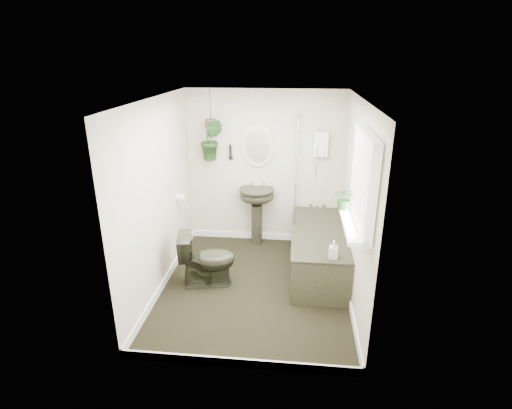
# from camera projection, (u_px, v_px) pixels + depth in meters

# --- Properties ---
(floor) EXTENTS (2.30, 2.80, 0.02)m
(floor) POSITION_uv_depth(u_px,v_px,m) (255.00, 287.00, 5.03)
(floor) COLOR #2A2816
(floor) RESTS_ON ground
(ceiling) EXTENTS (2.30, 2.80, 0.02)m
(ceiling) POSITION_uv_depth(u_px,v_px,m) (255.00, 98.00, 4.21)
(ceiling) COLOR white
(ceiling) RESTS_ON ground
(wall_back) EXTENTS (2.30, 0.02, 2.30)m
(wall_back) POSITION_uv_depth(u_px,v_px,m) (265.00, 168.00, 5.93)
(wall_back) COLOR beige
(wall_back) RESTS_ON ground
(wall_front) EXTENTS (2.30, 0.02, 2.30)m
(wall_front) POSITION_uv_depth(u_px,v_px,m) (237.00, 259.00, 3.31)
(wall_front) COLOR beige
(wall_front) RESTS_ON ground
(wall_left) EXTENTS (0.02, 2.80, 2.30)m
(wall_left) POSITION_uv_depth(u_px,v_px,m) (158.00, 197.00, 4.74)
(wall_left) COLOR beige
(wall_left) RESTS_ON ground
(wall_right) EXTENTS (0.02, 2.80, 2.30)m
(wall_right) POSITION_uv_depth(u_px,v_px,m) (356.00, 205.00, 4.51)
(wall_right) COLOR beige
(wall_right) RESTS_ON ground
(skirting) EXTENTS (2.30, 2.80, 0.10)m
(skirting) POSITION_uv_depth(u_px,v_px,m) (255.00, 283.00, 5.01)
(skirting) COLOR white
(skirting) RESTS_ON floor
(bathtub) EXTENTS (0.72, 1.72, 0.58)m
(bathtub) POSITION_uv_depth(u_px,v_px,m) (318.00, 251.00, 5.32)
(bathtub) COLOR black
(bathtub) RESTS_ON floor
(bath_screen) EXTENTS (0.04, 0.72, 1.40)m
(bath_screen) POSITION_uv_depth(u_px,v_px,m) (297.00, 168.00, 5.45)
(bath_screen) COLOR silver
(bath_screen) RESTS_ON bathtub
(shower_box) EXTENTS (0.20, 0.10, 0.35)m
(shower_box) POSITION_uv_depth(u_px,v_px,m) (321.00, 144.00, 5.65)
(shower_box) COLOR white
(shower_box) RESTS_ON wall_back
(oval_mirror) EXTENTS (0.46, 0.03, 0.62)m
(oval_mirror) POSITION_uv_depth(u_px,v_px,m) (258.00, 146.00, 5.78)
(oval_mirror) COLOR beige
(oval_mirror) RESTS_ON wall_back
(wall_sconce) EXTENTS (0.04, 0.04, 0.22)m
(wall_sconce) POSITION_uv_depth(u_px,v_px,m) (231.00, 152.00, 5.85)
(wall_sconce) COLOR black
(wall_sconce) RESTS_ON wall_back
(toilet_roll_holder) EXTENTS (0.11, 0.11, 0.11)m
(toilet_roll_holder) POSITION_uv_depth(u_px,v_px,m) (181.00, 198.00, 5.47)
(toilet_roll_holder) COLOR white
(toilet_roll_holder) RESTS_ON wall_left
(window_recess) EXTENTS (0.08, 1.00, 0.90)m
(window_recess) POSITION_uv_depth(u_px,v_px,m) (363.00, 181.00, 3.69)
(window_recess) COLOR white
(window_recess) RESTS_ON wall_right
(window_sill) EXTENTS (0.18, 1.00, 0.04)m
(window_sill) POSITION_uv_depth(u_px,v_px,m) (352.00, 222.00, 3.84)
(window_sill) COLOR white
(window_sill) RESTS_ON wall_right
(window_blinds) EXTENTS (0.01, 0.86, 0.76)m
(window_blinds) POSITION_uv_depth(u_px,v_px,m) (359.00, 181.00, 3.69)
(window_blinds) COLOR white
(window_blinds) RESTS_ON wall_right
(toilet) EXTENTS (0.75, 0.52, 0.70)m
(toilet) POSITION_uv_depth(u_px,v_px,m) (207.00, 259.00, 4.97)
(toilet) COLOR black
(toilet) RESTS_ON floor
(pedestal_sink) EXTENTS (0.55, 0.47, 0.89)m
(pedestal_sink) POSITION_uv_depth(u_px,v_px,m) (257.00, 216.00, 6.04)
(pedestal_sink) COLOR black
(pedestal_sink) RESTS_ON floor
(sill_plant) EXTENTS (0.26, 0.24, 0.23)m
(sill_plant) POSITION_uv_depth(u_px,v_px,m) (345.00, 198.00, 4.08)
(sill_plant) COLOR black
(sill_plant) RESTS_ON window_sill
(hanging_plant) EXTENTS (0.35, 0.29, 0.59)m
(hanging_plant) POSITION_uv_depth(u_px,v_px,m) (212.00, 140.00, 5.70)
(hanging_plant) COLOR black
(hanging_plant) RESTS_ON ceiling
(soap_bottle) EXTENTS (0.10, 0.10, 0.21)m
(soap_bottle) POSITION_uv_depth(u_px,v_px,m) (333.00, 250.00, 4.49)
(soap_bottle) COLOR #352A2B
(soap_bottle) RESTS_ON bathtub
(hanging_pot) EXTENTS (0.16, 0.16, 0.12)m
(hanging_pot) POSITION_uv_depth(u_px,v_px,m) (211.00, 124.00, 5.62)
(hanging_pot) COLOR #4B3C33
(hanging_pot) RESTS_ON ceiling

